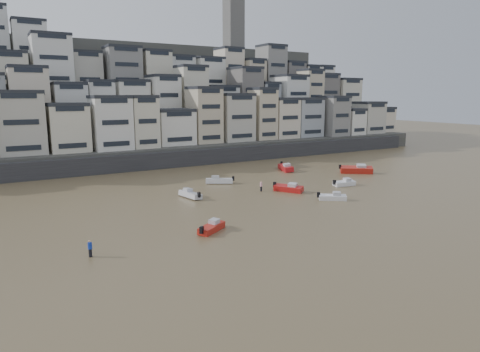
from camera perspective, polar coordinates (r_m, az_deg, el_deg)
ground at (r=38.40m, az=18.04°, el=-13.79°), size 400.00×400.00×0.00m
harbor_wall at (r=96.04m, az=-7.79°, el=2.35°), size 140.00×3.00×3.50m
hillside at (r=134.08m, az=-12.78°, el=9.37°), size 141.04×66.00×50.00m
boat_h at (r=76.63m, az=-2.77°, el=-0.47°), size 5.43×4.13×1.44m
boat_i at (r=90.20m, az=6.10°, el=1.26°), size 3.96×6.52×1.69m
boat_j at (r=50.06m, az=-3.81°, el=-6.68°), size 4.72×3.79×1.26m
boat_f at (r=66.44m, az=-6.64°, el=-2.32°), size 2.43×5.16×1.35m
boat_g at (r=89.71m, az=15.26°, el=0.96°), size 6.92×5.95×1.89m
boat_e at (r=70.52m, az=6.48°, el=-1.51°), size 4.14×5.41×1.43m
boat_b at (r=65.95m, az=12.25°, el=-2.65°), size 4.48×3.77×1.22m
boat_d at (r=76.75m, az=13.73°, el=-0.83°), size 4.67×1.86×1.24m
person_blue at (r=44.77m, az=-19.36°, el=-9.10°), size 0.44×0.44×1.74m
person_pink at (r=70.38m, az=2.83°, el=-1.35°), size 0.44×0.44×1.74m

